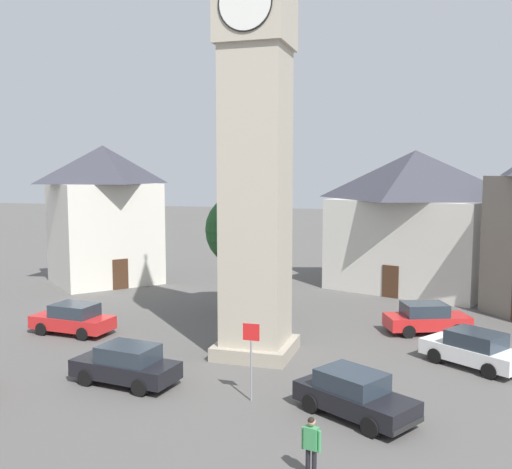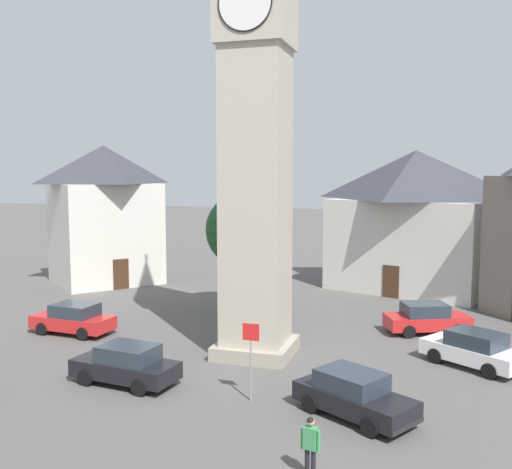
# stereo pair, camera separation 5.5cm
# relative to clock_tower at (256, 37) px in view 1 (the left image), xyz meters

# --- Properties ---
(ground_plane) EXTENTS (200.00, 200.00, 0.00)m
(ground_plane) POSITION_rel_clock_tower_xyz_m (-0.00, -0.00, -13.71)
(ground_plane) COLOR #565451
(clock_tower) EXTENTS (3.97, 3.97, 23.38)m
(clock_tower) POSITION_rel_clock_tower_xyz_m (0.00, 0.00, 0.00)
(clock_tower) COLOR #A59C89
(clock_tower) RESTS_ON ground
(car_blue_kerb) EXTENTS (4.46, 3.12, 1.53)m
(car_blue_kerb) POSITION_rel_clock_tower_xyz_m (7.20, 5.79, -12.95)
(car_blue_kerb) COLOR red
(car_blue_kerb) RESTS_ON ground
(car_silver_kerb) EXTENTS (4.41, 3.56, 1.53)m
(car_silver_kerb) POSITION_rel_clock_tower_xyz_m (5.04, -5.42, -12.95)
(car_silver_kerb) COLOR black
(car_silver_kerb) RESTS_ON ground
(car_red_corner) EXTENTS (4.32, 2.23, 1.53)m
(car_red_corner) POSITION_rel_clock_tower_xyz_m (-3.70, -4.91, -12.95)
(car_red_corner) COLOR black
(car_red_corner) RESTS_ON ground
(car_white_side) EXTENTS (4.24, 2.05, 1.53)m
(car_white_side) POSITION_rel_clock_tower_xyz_m (-9.72, 0.50, -12.95)
(car_white_side) COLOR red
(car_white_side) RESTS_ON ground
(car_black_far) EXTENTS (4.36, 3.71, 1.53)m
(car_black_far) POSITION_rel_clock_tower_xyz_m (9.12, 1.02, -12.95)
(car_black_far) COLOR white
(car_black_far) RESTS_ON ground
(pedestrian) EXTENTS (0.55, 0.30, 1.69)m
(pedestrian) POSITION_rel_clock_tower_xyz_m (4.46, -9.67, -12.70)
(pedestrian) COLOR black
(pedestrian) RESTS_ON ground
(tree) EXTENTS (4.18, 4.18, 6.90)m
(tree) POSITION_rel_clock_tower_xyz_m (-2.94, 6.96, -8.93)
(tree) COLOR brown
(tree) RESTS_ON ground
(building_shop_left) EXTENTS (12.59, 10.87, 9.52)m
(building_shop_left) POSITION_rel_clock_tower_xyz_m (6.11, 17.19, -8.85)
(building_shop_left) COLOR beige
(building_shop_left) RESTS_ON ground
(building_terrace_right) EXTENTS (9.46, 9.56, 9.94)m
(building_terrace_right) POSITION_rel_clock_tower_xyz_m (-15.44, 13.01, -8.65)
(building_terrace_right) COLOR silver
(building_terrace_right) RESTS_ON ground
(road_sign) EXTENTS (0.60, 0.07, 2.80)m
(road_sign) POSITION_rel_clock_tower_xyz_m (1.37, -5.11, -11.81)
(road_sign) COLOR gray
(road_sign) RESTS_ON ground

